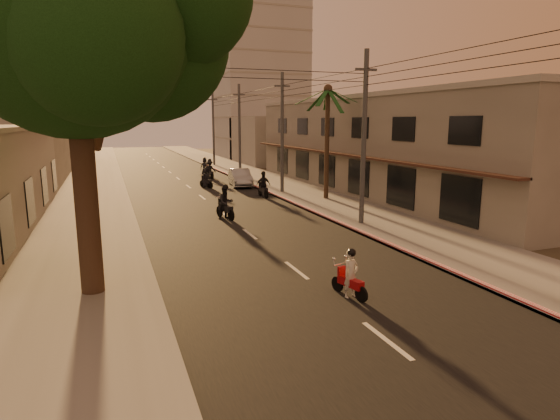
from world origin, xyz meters
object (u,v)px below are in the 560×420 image
at_px(scooter_mid_a, 226,203).
at_px(scooter_mid_b, 263,186).
at_px(scooter_far_c, 205,167).
at_px(scooter_red, 351,276).
at_px(parked_car, 240,178).
at_px(scooter_far_a, 207,178).
at_px(palm_tree, 328,96).
at_px(broadleaf_tree, 86,16).
at_px(scooter_far_b, 210,170).

bearing_deg(scooter_mid_a, scooter_mid_b, 42.22).
bearing_deg(scooter_far_c, scooter_mid_a, -85.57).
relative_size(scooter_red, parked_car, 0.35).
bearing_deg(scooter_far_c, scooter_far_a, -87.67).
relative_size(palm_tree, scooter_far_a, 4.63).
bearing_deg(scooter_red, scooter_mid_a, 80.44).
bearing_deg(scooter_mid_b, palm_tree, -35.26).
bearing_deg(scooter_red, scooter_mid_b, 66.57).
bearing_deg(scooter_mid_a, parked_car, 57.20).
xyz_separation_m(broadleaf_tree, scooter_far_a, (7.94, 22.69, -7.67)).
xyz_separation_m(scooter_mid_a, scooter_far_c, (3.19, 21.83, -0.07)).
bearing_deg(parked_car, scooter_far_b, 109.29).
relative_size(palm_tree, scooter_red, 5.12).
distance_m(palm_tree, parked_car, 11.52).
height_order(palm_tree, scooter_red, palm_tree).
height_order(scooter_far_b, scooter_far_c, scooter_far_b).
xyz_separation_m(scooter_mid_b, parked_car, (-0.01, 6.22, -0.11)).
height_order(scooter_mid_b, scooter_far_c, scooter_mid_b).
distance_m(scooter_mid_b, scooter_far_b, 12.29).
xyz_separation_m(scooter_far_b, parked_car, (1.33, -5.99, -0.14)).
distance_m(scooter_mid_a, scooter_far_c, 22.06).
height_order(broadleaf_tree, scooter_far_c, broadleaf_tree).
bearing_deg(parked_car, scooter_mid_a, -102.24).
distance_m(broadleaf_tree, scooter_red, 11.06).
height_order(scooter_red, scooter_mid_b, scooter_mid_b).
relative_size(scooter_far_b, parked_car, 0.42).
height_order(broadleaf_tree, scooter_far_a, broadleaf_tree).
xyz_separation_m(scooter_red, parked_car, (3.61, 25.82, 0.03)).
height_order(palm_tree, scooter_far_c, palm_tree).
xyz_separation_m(broadleaf_tree, scooter_mid_a, (6.41, 9.90, -7.57)).
xyz_separation_m(scooter_red, scooter_far_a, (0.75, 25.87, 0.10)).
distance_m(scooter_mid_a, scooter_far_b, 18.98).
bearing_deg(scooter_far_a, scooter_red, -114.21).
bearing_deg(scooter_mid_a, scooter_far_c, 67.90).
bearing_deg(scooter_red, parked_car, 69.07).
bearing_deg(broadleaf_tree, parked_car, 64.48).
height_order(scooter_red, scooter_far_c, scooter_far_c).
xyz_separation_m(broadleaf_tree, palm_tree, (14.61, 13.86, -1.33)).
bearing_deg(parked_car, scooter_red, -91.19).
height_order(scooter_mid_b, parked_car, scooter_mid_b).
bearing_deg(broadleaf_tree, scooter_mid_a, 57.05).
height_order(parked_car, scooter_far_c, scooter_far_c).
bearing_deg(scooter_far_b, scooter_far_c, 79.29).
xyz_separation_m(scooter_far_a, scooter_far_c, (1.66, 9.03, 0.03)).
height_order(palm_tree, scooter_mid_a, palm_tree).
bearing_deg(scooter_mid_b, broadleaf_tree, -124.65).
distance_m(scooter_mid_a, scooter_far_a, 12.89).
distance_m(broadleaf_tree, scooter_mid_a, 14.01).
height_order(scooter_red, scooter_far_b, scooter_far_b).
bearing_deg(scooter_far_a, palm_tree, -75.52).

